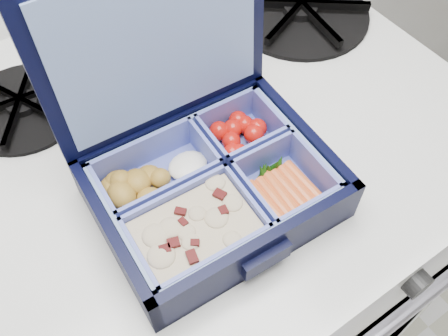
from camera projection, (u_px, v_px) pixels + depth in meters
stove at (207, 262)px, 1.02m from camera, size 0.63×0.63×0.95m
bento_box at (213, 188)px, 0.52m from camera, size 0.25×0.20×0.06m
burner_grate at (301, 7)px, 0.72m from camera, size 0.26×0.26×0.03m
burner_grate_rear at (22, 104)px, 0.62m from camera, size 0.17×0.17×0.02m
fork at (168, 93)px, 0.63m from camera, size 0.11×0.19×0.01m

